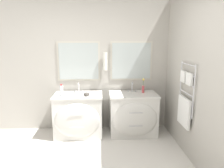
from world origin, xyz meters
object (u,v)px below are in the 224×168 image
at_px(toiletry_bottle, 61,90).
at_px(flower_vase, 143,87).
at_px(vanity_left, 79,115).
at_px(vanity_right, 133,114).
at_px(amenity_bowl, 87,94).

xyz_separation_m(toiletry_bottle, flower_vase, (1.52, 0.15, 0.01)).
xyz_separation_m(vanity_left, vanity_right, (1.04, 0.00, 0.00)).
bearing_deg(amenity_bowl, flower_vase, 9.22).
relative_size(amenity_bowl, flower_vase, 0.37).
bearing_deg(vanity_left, toiletry_bottle, -168.06).
bearing_deg(flower_vase, vanity_right, -154.80).
xyz_separation_m(vanity_left, toiletry_bottle, (-0.28, -0.06, 0.49)).
distance_m(amenity_bowl, flower_vase, 1.09).
distance_m(vanity_right, toiletry_bottle, 1.41).
xyz_separation_m(vanity_left, amenity_bowl, (0.17, -0.08, 0.42)).
relative_size(toiletry_bottle, flower_vase, 0.78).
bearing_deg(vanity_right, amenity_bowl, -174.73).
bearing_deg(toiletry_bottle, vanity_left, 11.94).
bearing_deg(vanity_right, vanity_left, 180.00).
bearing_deg(vanity_left, vanity_right, 0.00).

